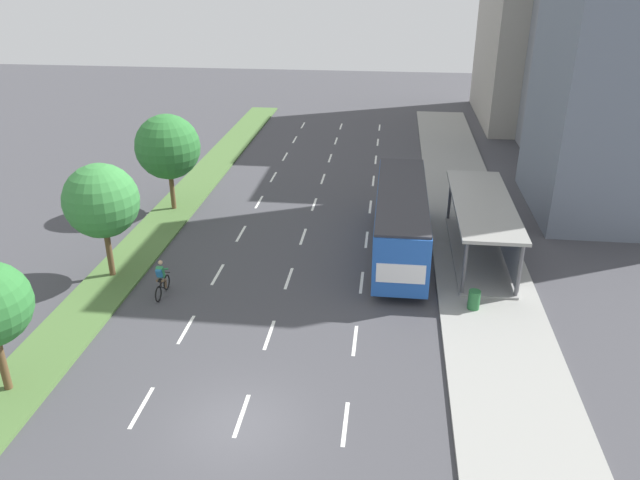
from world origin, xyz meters
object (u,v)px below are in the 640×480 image
Objects in this scene: bus_shelter at (486,223)px; median_tree_second at (101,201)px; bus at (401,215)px; trash_bin at (474,300)px; median_tree_third at (168,147)px; cyclist at (162,280)px.

bus_shelter is 18.61m from median_tree_second.
bus reaches higher than trash_bin.
bus_shelter is 18.53m from median_tree_third.
bus_shelter is at bearing -13.75° from median_tree_third.
bus reaches higher than cyclist.
bus_shelter is at bearing 79.07° from trash_bin.
median_tree_third is at bearing 89.35° from median_tree_second.
median_tree_second reaches higher than cyclist.
cyclist is 0.32× the size of median_tree_third.
cyclist is 2.14× the size of trash_bin.
bus is 6.20× the size of cyclist.
trash_bin is (-1.08, -5.58, -1.29)m from bus_shelter.
bus is 14.50m from median_tree_second.
cyclist is at bearing -25.72° from median_tree_second.
bus_shelter is 5.83m from trash_bin.
median_tree_second reaches higher than bus_shelter.
bus_shelter is 11.39× the size of trash_bin.
bus_shelter is 1.75× the size of median_tree_second.
bus_shelter is at bearing 21.11° from cyclist.
bus is 14.41m from median_tree_third.
median_tree_second is (-13.71, -4.35, 1.83)m from bus.
median_tree_second reaches higher than trash_bin.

